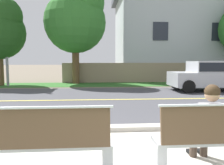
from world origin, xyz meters
name	(u,v)px	position (x,y,z in m)	size (l,w,h in m)	color
ground_plane	(106,94)	(0.00, 8.00, 0.00)	(140.00, 140.00, 0.00)	#665B4C
curb_edge	(119,128)	(0.00, 2.35, 0.06)	(44.00, 0.30, 0.11)	#ADA89E
street_asphalt	(108,100)	(0.00, 6.50, 0.00)	(52.00, 8.00, 0.01)	#424247
road_centre_line	(108,100)	(0.00, 6.50, 0.01)	(48.00, 0.14, 0.01)	#E0CC4C
far_verge_grass	(103,84)	(0.00, 12.44, 0.01)	(48.00, 2.80, 0.02)	#2D6026
bench_left	(42,144)	(-1.28, 0.35, 0.46)	(1.95, 0.48, 1.01)	silver
bench_right	(221,139)	(1.28, 0.35, 0.46)	(1.95, 0.48, 1.01)	silver
seated_person_grey	(208,121)	(1.16, 0.52, 0.68)	(0.52, 0.68, 1.25)	#47382D
car_silver_near	(212,74)	(5.58, 8.90, 0.85)	(4.30, 1.86, 1.54)	#B2B5BC
streetlamp	(7,24)	(-5.89, 12.25, 3.80)	(0.24, 2.10, 6.60)	gray
shade_tree_far_left	(0,29)	(-6.33, 12.26, 3.51)	(3.28, 3.28, 5.40)	brown
shade_tree_left	(77,18)	(-1.67, 13.14, 4.40)	(4.10, 4.10, 6.77)	brown
garden_wall	(153,73)	(3.71, 13.85, 0.70)	(13.00, 0.36, 1.40)	gray
house_across_street	(175,36)	(6.37, 17.05, 3.66)	(10.44, 6.91, 7.23)	#A3ADB2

